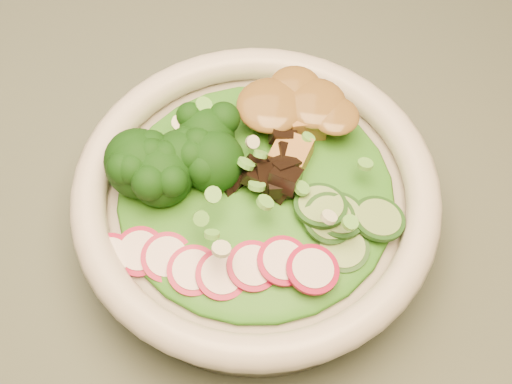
# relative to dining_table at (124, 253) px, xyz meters

# --- Properties ---
(dining_table) EXTENTS (1.20, 0.80, 0.75)m
(dining_table) POSITION_rel_dining_table_xyz_m (0.00, 0.00, 0.00)
(dining_table) COLOR black
(dining_table) RESTS_ON ground
(salad_bowl) EXTENTS (0.27, 0.27, 0.07)m
(salad_bowl) POSITION_rel_dining_table_xyz_m (0.13, -0.02, 0.15)
(salad_bowl) COLOR beige
(salad_bowl) RESTS_ON dining_table
(lettuce_bed) EXTENTS (0.20, 0.20, 0.02)m
(lettuce_bed) POSITION_rel_dining_table_xyz_m (0.13, -0.02, 0.17)
(lettuce_bed) COLOR #1D5D13
(lettuce_bed) RESTS_ON salad_bowl
(broccoli_florets) EXTENTS (0.10, 0.09, 0.04)m
(broccoli_florets) POSITION_rel_dining_table_xyz_m (0.07, -0.01, 0.19)
(broccoli_florets) COLOR black
(broccoli_florets) RESTS_ON salad_bowl
(radish_slices) EXTENTS (0.12, 0.07, 0.02)m
(radish_slices) POSITION_rel_dining_table_xyz_m (0.12, -0.08, 0.18)
(radish_slices) COLOR maroon
(radish_slices) RESTS_ON salad_bowl
(cucumber_slices) EXTENTS (0.09, 0.09, 0.04)m
(cucumber_slices) POSITION_rel_dining_table_xyz_m (0.19, -0.04, 0.19)
(cucumber_slices) COLOR #7AA25A
(cucumber_slices) RESTS_ON salad_bowl
(mushroom_heap) EXTENTS (0.09, 0.09, 0.04)m
(mushroom_heap) POSITION_rel_dining_table_xyz_m (0.13, -0.01, 0.19)
(mushroom_heap) COLOR black
(mushroom_heap) RESTS_ON salad_bowl
(tofu_cubes) EXTENTS (0.10, 0.08, 0.04)m
(tofu_cubes) POSITION_rel_dining_table_xyz_m (0.15, 0.04, 0.19)
(tofu_cubes) COLOR #A16C35
(tofu_cubes) RESTS_ON salad_bowl
(peanut_sauce) EXTENTS (0.07, 0.06, 0.02)m
(peanut_sauce) POSITION_rel_dining_table_xyz_m (0.15, 0.04, 0.20)
(peanut_sauce) COLOR brown
(peanut_sauce) RESTS_ON tofu_cubes
(scallion_garnish) EXTENTS (0.19, 0.19, 0.02)m
(scallion_garnish) POSITION_rel_dining_table_xyz_m (0.13, -0.02, 0.20)
(scallion_garnish) COLOR #5CB33F
(scallion_garnish) RESTS_ON salad_bowl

